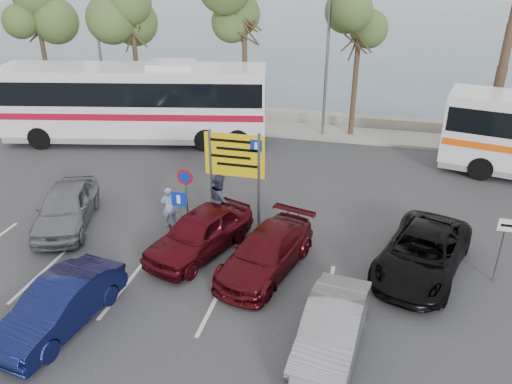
% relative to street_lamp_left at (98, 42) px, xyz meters
% --- Properties ---
extents(ground, '(120.00, 120.00, 0.00)m').
position_rel_street_lamp_left_xyz_m(ground, '(10.00, -13.52, -4.60)').
color(ground, '#313134').
rests_on(ground, ground).
extents(kerb_strip, '(44.00, 2.40, 0.15)m').
position_rel_street_lamp_left_xyz_m(kerb_strip, '(10.00, 0.48, -4.52)').
color(kerb_strip, gray).
rests_on(kerb_strip, ground).
extents(seawall, '(48.00, 0.80, 0.60)m').
position_rel_street_lamp_left_xyz_m(seawall, '(10.00, 2.48, -4.30)').
color(seawall, gray).
rests_on(seawall, ground).
extents(sea, '(140.00, 140.00, 0.00)m').
position_rel_street_lamp_left_xyz_m(sea, '(10.00, 46.48, -4.59)').
color(sea, '#415A68').
rests_on(sea, ground).
extents(tree_far_left, '(3.20, 3.20, 7.60)m').
position_rel_street_lamp_left_xyz_m(tree_far_left, '(-4.00, 0.48, 1.73)').
color(tree_far_left, '#382619').
rests_on(tree_far_left, kerb_strip).
extents(tree_left, '(3.20, 3.20, 7.20)m').
position_rel_street_lamp_left_xyz_m(tree_left, '(2.00, 0.48, 1.41)').
color(tree_left, '#382619').
rests_on(tree_left, kerb_strip).
extents(tree_mid, '(3.20, 3.20, 8.00)m').
position_rel_street_lamp_left_xyz_m(tree_mid, '(8.50, 0.48, 2.06)').
color(tree_mid, '#382619').
rests_on(tree_mid, kerb_strip).
extents(tree_right, '(3.20, 3.20, 7.40)m').
position_rel_street_lamp_left_xyz_m(tree_right, '(14.50, 0.48, 1.57)').
color(tree_right, '#382619').
rests_on(tree_right, kerb_strip).
extents(street_lamp_left, '(0.45, 1.15, 8.01)m').
position_rel_street_lamp_left_xyz_m(street_lamp_left, '(0.00, 0.00, 0.00)').
color(street_lamp_left, slate).
rests_on(street_lamp_left, kerb_strip).
extents(street_lamp_right, '(0.45, 1.15, 8.01)m').
position_rel_street_lamp_left_xyz_m(street_lamp_right, '(13.00, 0.00, 0.00)').
color(street_lamp_right, slate).
rests_on(street_lamp_right, kerb_strip).
extents(direction_sign, '(2.20, 0.12, 3.60)m').
position_rel_street_lamp_left_xyz_m(direction_sign, '(11.00, -10.32, -2.17)').
color(direction_sign, slate).
rests_on(direction_sign, ground).
extents(sign_no_stop, '(0.60, 0.08, 2.35)m').
position_rel_street_lamp_left_xyz_m(sign_no_stop, '(9.40, -11.13, -3.02)').
color(sign_no_stop, slate).
rests_on(sign_no_stop, ground).
extents(sign_parking, '(0.50, 0.07, 2.25)m').
position_rel_street_lamp_left_xyz_m(sign_parking, '(9.80, -12.73, -3.13)').
color(sign_parking, slate).
rests_on(sign_parking, ground).
extents(sign_taxi, '(0.50, 0.07, 2.20)m').
position_rel_street_lamp_left_xyz_m(sign_taxi, '(19.80, -12.03, -3.18)').
color(sign_taxi, slate).
rests_on(sign_taxi, ground).
extents(lane_markings, '(12.02, 4.20, 0.01)m').
position_rel_street_lamp_left_xyz_m(lane_markings, '(8.86, -14.52, -4.60)').
color(lane_markings, silver).
rests_on(lane_markings, ground).
extents(coach_bus_left, '(13.89, 5.63, 4.23)m').
position_rel_street_lamp_left_xyz_m(coach_bus_left, '(3.50, -3.02, -2.64)').
color(coach_bus_left, white).
rests_on(coach_bus_left, ground).
extents(car_silver_a, '(3.11, 4.74, 1.50)m').
position_rel_street_lamp_left_xyz_m(car_silver_a, '(5.00, -12.02, -3.85)').
color(car_silver_a, slate).
rests_on(car_silver_a, ground).
extents(car_blue, '(2.01, 4.26, 1.35)m').
position_rel_street_lamp_left_xyz_m(car_blue, '(8.00, -17.02, -3.92)').
color(car_blue, '#0D1340').
rests_on(car_blue, ground).
extents(car_maroon, '(2.90, 4.77, 1.29)m').
position_rel_street_lamp_left_xyz_m(car_maroon, '(12.80, -13.10, -3.95)').
color(car_maroon, '#490C11').
rests_on(car_maroon, ground).
extents(car_red, '(3.17, 4.71, 1.49)m').
position_rel_street_lamp_left_xyz_m(car_red, '(10.40, -12.59, -3.85)').
color(car_red, '#4D0B12').
rests_on(car_red, ground).
extents(suv_black, '(3.64, 5.40, 1.37)m').
position_rel_street_lamp_left_xyz_m(suv_black, '(17.60, -12.02, -3.91)').
color(suv_black, black).
rests_on(suv_black, ground).
extents(car_silver_b, '(1.82, 4.14, 1.32)m').
position_rel_street_lamp_left_xyz_m(car_silver_b, '(15.20, -16.18, -3.94)').
color(car_silver_b, gray).
rests_on(car_silver_b, ground).
extents(pedestrian_near, '(0.67, 0.56, 1.56)m').
position_rel_street_lamp_left_xyz_m(pedestrian_near, '(8.71, -11.19, -3.82)').
color(pedestrian_near, '#98AFDE').
rests_on(pedestrian_near, ground).
extents(pedestrian_far, '(0.95, 1.10, 1.95)m').
position_rel_street_lamp_left_xyz_m(pedestrian_far, '(10.47, -10.49, -3.63)').
color(pedestrian_far, '#2F3247').
rests_on(pedestrian_far, ground).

